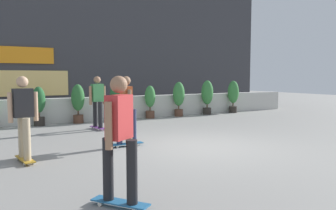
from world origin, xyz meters
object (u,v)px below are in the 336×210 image
(potted_plant_4, at_px, (117,97))
(potted_plant_8, at_px, (233,94))
(potted_plant_5, at_px, (150,100))
(potted_plant_7, at_px, (207,95))
(skater_mid_plaza, at_px, (119,135))
(potted_plant_6, at_px, (179,96))
(potted_plant_3, at_px, (78,101))
(skater_by_wall_right, at_px, (97,100))
(potted_plant_2, at_px, (39,104))
(skater_far_left, at_px, (126,108))
(skater_far_right, at_px, (23,115))

(potted_plant_4, xyz_separation_m, potted_plant_8, (5.73, 0.00, -0.03))
(potted_plant_5, distance_m, potted_plant_7, 2.84)
(potted_plant_4, bearing_deg, skater_mid_plaza, -110.42)
(potted_plant_6, bearing_deg, potted_plant_5, 180.00)
(potted_plant_7, bearing_deg, potted_plant_3, 180.00)
(potted_plant_3, bearing_deg, skater_by_wall_right, -84.66)
(potted_plant_5, height_order, skater_mid_plaza, skater_mid_plaza)
(potted_plant_2, distance_m, potted_plant_6, 5.60)
(potted_plant_3, height_order, potted_plant_7, potted_plant_7)
(potted_plant_4, height_order, potted_plant_5, potted_plant_4)
(potted_plant_5, xyz_separation_m, skater_far_left, (-2.92, -4.65, 0.20))
(potted_plant_8, relative_size, skater_mid_plaza, 0.88)
(potted_plant_8, height_order, skater_far_left, skater_far_left)
(skater_by_wall_right, xyz_separation_m, skater_far_right, (-2.51, -3.29, 0.00))
(potted_plant_5, bearing_deg, skater_by_wall_right, -146.76)
(potted_plant_2, height_order, potted_plant_5, potted_plant_2)
(potted_plant_8, xyz_separation_m, skater_far_right, (-9.58, -5.08, 0.07))
(skater_far_left, bearing_deg, potted_plant_4, 71.95)
(potted_plant_3, distance_m, skater_by_wall_right, 1.81)
(potted_plant_4, relative_size, skater_far_right, 0.91)
(skater_far_left, bearing_deg, potted_plant_3, 89.81)
(potted_plant_3, distance_m, skater_far_left, 4.65)
(potted_plant_2, height_order, skater_far_left, skater_far_left)
(potted_plant_2, distance_m, potted_plant_7, 7.08)
(potted_plant_5, distance_m, skater_far_left, 5.49)
(skater_mid_plaza, bearing_deg, potted_plant_5, 61.43)
(potted_plant_8, bearing_deg, skater_mid_plaza, -137.08)
(potted_plant_7, bearing_deg, skater_far_left, -141.08)
(potted_plant_4, relative_size, skater_far_left, 0.91)
(potted_plant_4, height_order, potted_plant_7, potted_plant_4)
(potted_plant_5, relative_size, potted_plant_8, 0.89)
(skater_by_wall_right, relative_size, skater_far_right, 1.00)
(potted_plant_2, relative_size, potted_plant_7, 0.89)
(skater_far_left, height_order, skater_mid_plaza, same)
(potted_plant_4, bearing_deg, skater_far_left, -108.05)
(potted_plant_3, height_order, potted_plant_6, potted_plant_6)
(potted_plant_6, height_order, skater_far_left, skater_far_left)
(potted_plant_5, distance_m, skater_mid_plaza, 9.29)
(potted_plant_5, xyz_separation_m, skater_by_wall_right, (-2.74, -1.79, 0.20))
(skater_by_wall_right, height_order, skater_mid_plaza, same)
(potted_plant_7, height_order, skater_far_right, skater_far_right)
(potted_plant_3, distance_m, potted_plant_6, 4.26)
(potted_plant_2, distance_m, skater_far_left, 4.84)
(potted_plant_2, bearing_deg, potted_plant_8, 0.00)
(potted_plant_5, xyz_separation_m, skater_far_right, (-5.25, -5.08, 0.20))
(potted_plant_2, height_order, potted_plant_4, potted_plant_4)
(skater_by_wall_right, bearing_deg, skater_mid_plaza, -105.00)
(potted_plant_6, distance_m, skater_by_wall_right, 4.47)
(potted_plant_6, bearing_deg, skater_by_wall_right, -156.34)
(potted_plant_6, bearing_deg, potted_plant_2, 180.00)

